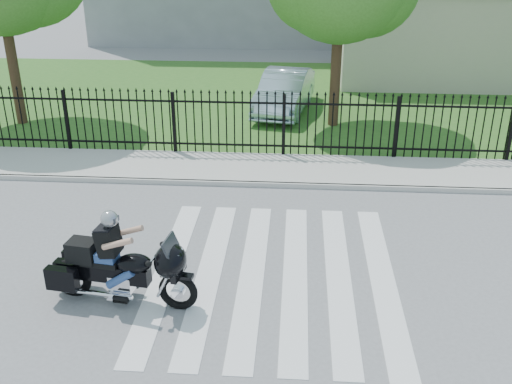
{
  "coord_description": "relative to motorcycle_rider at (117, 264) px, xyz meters",
  "views": [
    {
      "loc": [
        0.34,
        -9.45,
        6.01
      ],
      "look_at": [
        -0.43,
        1.49,
        1.0
      ],
      "focal_mm": 42.0,
      "sensor_mm": 36.0,
      "label": 1
    }
  ],
  "objects": [
    {
      "name": "curb",
      "position": [
        2.6,
        4.99,
        -0.66
      ],
      "size": [
        40.0,
        0.12,
        0.12
      ],
      "primitive_type": "cube",
      "color": "#ADAAA3",
      "rests_on": "ground"
    },
    {
      "name": "parked_car",
      "position": [
        2.5,
        11.35,
        -0.02
      ],
      "size": [
        2.12,
        4.33,
        1.37
      ],
      "primitive_type": "imported",
      "rotation": [
        0.0,
        0.0,
        -0.17
      ],
      "color": "#A6BFD1",
      "rests_on": "grass_strip"
    },
    {
      "name": "sidewalk",
      "position": [
        2.6,
        5.99,
        -0.66
      ],
      "size": [
        40.0,
        2.0,
        0.12
      ],
      "primitive_type": "cube",
      "color": "#ADAAA3",
      "rests_on": "ground"
    },
    {
      "name": "motorcycle_rider",
      "position": [
        0.0,
        0.0,
        0.0
      ],
      "size": [
        2.64,
        1.08,
        1.75
      ],
      "rotation": [
        0.0,
        0.0,
        -0.14
      ],
      "color": "black",
      "rests_on": "ground"
    },
    {
      "name": "iron_fence",
      "position": [
        2.6,
        6.99,
        0.18
      ],
      "size": [
        26.0,
        0.04,
        1.8
      ],
      "color": "black",
      "rests_on": "ground"
    },
    {
      "name": "grass_strip",
      "position": [
        2.6,
        12.99,
        -0.71
      ],
      "size": [
        40.0,
        12.0,
        0.02
      ],
      "primitive_type": "cube",
      "color": "#2B5D20",
      "rests_on": "ground"
    },
    {
      "name": "ground",
      "position": [
        2.6,
        0.99,
        -0.72
      ],
      "size": [
        120.0,
        120.0,
        0.0
      ],
      "primitive_type": "plane",
      "color": "slate",
      "rests_on": "ground"
    },
    {
      "name": "crosswalk",
      "position": [
        2.6,
        0.99,
        -0.71
      ],
      "size": [
        5.0,
        5.5,
        0.01
      ],
      "primitive_type": null,
      "color": "silver",
      "rests_on": "ground"
    },
    {
      "name": "building_low",
      "position": [
        9.6,
        16.99,
        1.03
      ],
      "size": [
        10.0,
        6.0,
        3.5
      ],
      "primitive_type": "cube",
      "color": "beige",
      "rests_on": "ground"
    }
  ]
}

